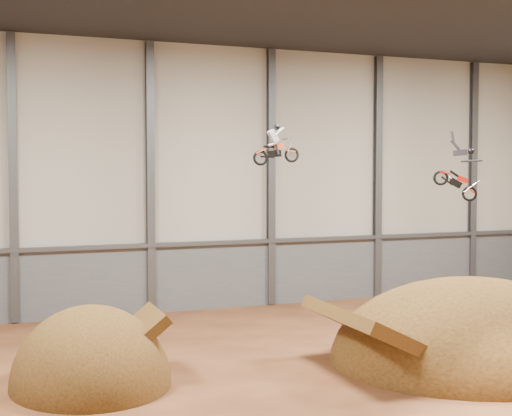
{
  "coord_description": "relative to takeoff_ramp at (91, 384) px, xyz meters",
  "views": [
    {
      "loc": [
        -11.25,
        -21.23,
        7.38
      ],
      "look_at": [
        -1.65,
        4.0,
        5.96
      ],
      "focal_mm": 50.0,
      "sensor_mm": 36.0,
      "label": 1
    }
  ],
  "objects": [
    {
      "name": "fmx_rider_b",
      "position": [
        13.7,
        -1.45,
        7.58
      ],
      "size": [
        3.03,
        2.21,
        2.99
      ],
      "primitive_type": null,
      "rotation": [
        0.0,
        0.51,
        -0.54
      ],
      "color": "red"
    },
    {
      "name": "steel_column_4",
      "position": [
        17.95,
        11.35,
        7.0
      ],
      "size": [
        0.4,
        0.36,
        13.9
      ],
      "primitive_type": "cube",
      "color": "#47494F",
      "rests_on": "ground"
    },
    {
      "name": "back_wall",
      "position": [
        7.95,
        11.55,
        7.0
      ],
      "size": [
        40.0,
        0.1,
        14.0
      ],
      "primitive_type": "cube",
      "color": "#B4AFA0",
      "rests_on": "ground"
    },
    {
      "name": "lower_band_back",
      "position": [
        7.95,
        11.45,
        1.75
      ],
      "size": [
        39.8,
        0.18,
        3.5
      ],
      "primitive_type": "cube",
      "color": "#595B61",
      "rests_on": "ground"
    },
    {
      "name": "steel_column_2",
      "position": [
        4.62,
        11.35,
        7.0
      ],
      "size": [
        0.4,
        0.36,
        13.9
      ],
      "primitive_type": "cube",
      "color": "#47494F",
      "rests_on": "ground"
    },
    {
      "name": "steel_column_5",
      "position": [
        24.62,
        11.35,
        7.0
      ],
      "size": [
        0.4,
        0.36,
        13.9
      ],
      "primitive_type": "cube",
      "color": "#47494F",
      "rests_on": "ground"
    },
    {
      "name": "landing_ramp",
      "position": [
        14.24,
        -2.1,
        0.0
      ],
      "size": [
        11.18,
        9.89,
        6.45
      ],
      "primitive_type": "ellipsoid",
      "color": "#3C260F",
      "rests_on": "ground"
    },
    {
      "name": "fmx_rider_a",
      "position": [
        7.01,
        0.2,
        8.45
      ],
      "size": [
        2.0,
        0.86,
        1.79
      ],
      "primitive_type": null,
      "rotation": [
        0.0,
        -0.1,
        -0.09
      ],
      "color": "#DC531F"
    },
    {
      "name": "floor",
      "position": [
        7.95,
        -3.45,
        0.0
      ],
      "size": [
        40.0,
        40.0,
        0.0
      ],
      "primitive_type": "plane",
      "color": "#4D2714",
      "rests_on": "ground"
    },
    {
      "name": "steel_rail",
      "position": [
        7.95,
        11.3,
        3.55
      ],
      "size": [
        39.8,
        0.35,
        0.2
      ],
      "primitive_type": "cube",
      "color": "#47494F",
      "rests_on": "lower_band_back"
    },
    {
      "name": "steel_column_1",
      "position": [
        -2.05,
        11.35,
        7.0
      ],
      "size": [
        0.4,
        0.36,
        13.9
      ],
      "primitive_type": "cube",
      "color": "#47494F",
      "rests_on": "ground"
    },
    {
      "name": "steel_column_3",
      "position": [
        11.29,
        11.35,
        7.0
      ],
      "size": [
        0.4,
        0.36,
        13.9
      ],
      "primitive_type": "cube",
      "color": "#47494F",
      "rests_on": "ground"
    },
    {
      "name": "takeoff_ramp",
      "position": [
        0.0,
        0.0,
        0.0
      ],
      "size": [
        5.47,
        6.31,
        5.47
      ],
      "primitive_type": "ellipsoid",
      "color": "#3C260F",
      "rests_on": "ground"
    }
  ]
}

